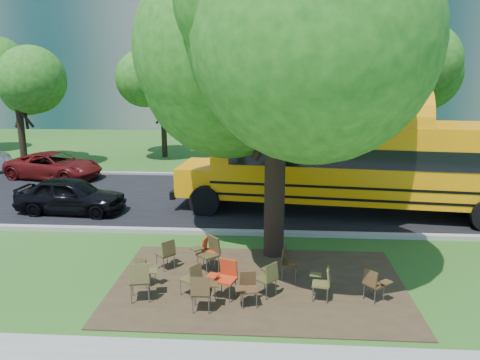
# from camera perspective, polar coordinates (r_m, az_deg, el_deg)

# --- Properties ---
(ground) EXTENTS (160.00, 160.00, 0.00)m
(ground) POSITION_cam_1_polar(r_m,az_deg,el_deg) (12.15, -2.47, -11.50)
(ground) COLOR #274F18
(ground) RESTS_ON ground
(dirt_patch) EXTENTS (7.00, 4.50, 0.03)m
(dirt_patch) POSITION_cam_1_polar(r_m,az_deg,el_deg) (11.63, 2.29, -12.61)
(dirt_patch) COLOR #382819
(dirt_patch) RESTS_ON ground
(asphalt_road) EXTENTS (80.00, 8.00, 0.04)m
(asphalt_road) POSITION_cam_1_polar(r_m,az_deg,el_deg) (18.70, -0.17, -2.37)
(asphalt_road) COLOR black
(asphalt_road) RESTS_ON ground
(kerb_near) EXTENTS (80.00, 0.25, 0.14)m
(kerb_near) POSITION_cam_1_polar(r_m,az_deg,el_deg) (14.88, -1.23, -6.38)
(kerb_near) COLOR gray
(kerb_near) RESTS_ON ground
(kerb_far) EXTENTS (80.00, 0.25, 0.14)m
(kerb_far) POSITION_cam_1_polar(r_m,az_deg,el_deg) (22.65, 0.53, 0.59)
(kerb_far) COLOR gray
(kerb_far) RESTS_ON ground
(building_main) EXTENTS (38.00, 16.00, 22.00)m
(building_main) POSITION_cam_1_polar(r_m,az_deg,el_deg) (48.20, -7.82, 20.38)
(building_main) COLOR slate
(building_main) RESTS_ON ground
(bg_tree_0) EXTENTS (5.20, 5.20, 7.18)m
(bg_tree_0) POSITION_cam_1_polar(r_m,az_deg,el_deg) (27.36, -25.69, 11.03)
(bg_tree_0) COLOR black
(bg_tree_0) RESTS_ON ground
(bg_tree_2) EXTENTS (4.80, 4.80, 6.62)m
(bg_tree_2) POSITION_cam_1_polar(r_m,az_deg,el_deg) (27.67, -9.46, 11.42)
(bg_tree_2) COLOR black
(bg_tree_2) RESTS_ON ground
(bg_tree_3) EXTENTS (5.60, 5.60, 7.84)m
(bg_tree_3) POSITION_cam_1_polar(r_m,az_deg,el_deg) (25.84, 19.41, 12.53)
(bg_tree_3) COLOR black
(bg_tree_3) RESTS_ON ground
(main_tree) EXTENTS (7.20, 7.20, 9.64)m
(main_tree) POSITION_cam_1_polar(r_m,az_deg,el_deg) (12.38, 4.59, 17.60)
(main_tree) COLOR black
(main_tree) RESTS_ON ground
(school_bus) EXTENTS (13.57, 4.36, 3.26)m
(school_bus) POSITION_cam_1_polar(r_m,az_deg,el_deg) (17.23, 16.75, 2.07)
(school_bus) COLOR orange
(school_bus) RESTS_ON ground
(chair_0) EXTENTS (0.66, 0.68, 0.97)m
(chair_0) POSITION_cam_1_polar(r_m,az_deg,el_deg) (10.85, -11.99, -11.50)
(chair_0) COLOR brown
(chair_0) RESTS_ON ground
(chair_1) EXTENTS (0.65, 0.51, 0.77)m
(chair_1) POSITION_cam_1_polar(r_m,az_deg,el_deg) (11.57, -11.52, -10.51)
(chair_1) COLOR #453D1E
(chair_1) RESTS_ON ground
(chair_2) EXTENTS (0.55, 0.70, 0.82)m
(chair_2) POSITION_cam_1_polar(r_m,az_deg,el_deg) (10.94, -5.79, -11.55)
(chair_2) COLOR brown
(chair_2) RESTS_ON ground
(chair_3) EXTENTS (0.72, 0.56, 0.91)m
(chair_3) POSITION_cam_1_polar(r_m,az_deg,el_deg) (10.80, -1.82, -11.51)
(chair_3) COLOR #BB3314
(chair_3) RESTS_ON ground
(chair_4) EXTENTS (0.57, 0.52, 0.88)m
(chair_4) POSITION_cam_1_polar(r_m,az_deg,el_deg) (10.24, -4.61, -13.16)
(chair_4) COLOR #463219
(chair_4) RESTS_ON ground
(chair_5) EXTENTS (0.53, 0.54, 0.78)m
(chair_5) POSITION_cam_1_polar(r_m,az_deg,el_deg) (10.52, 0.90, -12.74)
(chair_5) COLOR #51351D
(chair_5) RESTS_ON ground
(chair_6) EXTENTS (0.48, 0.59, 0.81)m
(chair_6) POSITION_cam_1_polar(r_m,az_deg,el_deg) (10.87, 10.10, -11.93)
(chair_6) COLOR brown
(chair_6) RESTS_ON ground
(chair_7) EXTENTS (0.67, 0.53, 0.78)m
(chair_7) POSITION_cam_1_polar(r_m,az_deg,el_deg) (11.07, 16.02, -11.88)
(chair_7) COLOR #4C341B
(chair_7) RESTS_ON ground
(chair_8) EXTENTS (0.57, 0.71, 0.83)m
(chair_8) POSITION_cam_1_polar(r_m,az_deg,el_deg) (12.38, -8.90, -8.57)
(chair_8) COLOR #43391D
(chair_8) RESTS_ON ground
(chair_9) EXTENTS (0.82, 0.65, 0.96)m
(chair_9) POSITION_cam_1_polar(r_m,az_deg,el_deg) (12.08, -3.78, -8.59)
(chair_9) COLOR #41391C
(chair_9) RESTS_ON ground
(chair_10) EXTENTS (0.47, 0.59, 0.80)m
(chair_10) POSITION_cam_1_polar(r_m,az_deg,el_deg) (12.43, -3.83, -8.44)
(chair_10) COLOR #AE3412
(chair_10) RESTS_ON ground
(chair_11) EXTENTS (0.58, 0.73, 0.85)m
(chair_11) POSITION_cam_1_polar(r_m,az_deg,el_deg) (10.88, 3.45, -11.57)
(chair_11) COLOR #48441F
(chair_11) RESTS_ON ground
(chair_12) EXTENTS (0.51, 0.66, 0.86)m
(chair_12) POSITION_cam_1_polar(r_m,az_deg,el_deg) (11.71, 5.93, -9.70)
(chair_12) COLOR #3F2C16
(chair_12) RESTS_ON ground
(black_car) EXTENTS (3.98, 1.83, 1.32)m
(black_car) POSITION_cam_1_polar(r_m,az_deg,el_deg) (17.91, -19.93, -1.78)
(black_car) COLOR black
(black_car) RESTS_ON ground
(bg_car_red) EXTENTS (4.89, 3.06, 1.26)m
(bg_car_red) POSITION_cam_1_polar(r_m,az_deg,el_deg) (23.75, -21.70, 1.61)
(bg_car_red) COLOR #520E0E
(bg_car_red) RESTS_ON ground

